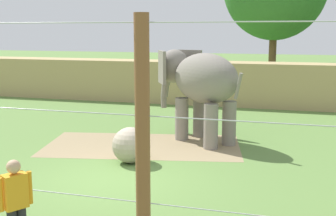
# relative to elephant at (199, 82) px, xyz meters

# --- Properties ---
(ground_plane) EXTENTS (120.00, 120.00, 0.00)m
(ground_plane) POSITION_rel_elephant_xyz_m (-1.24, -4.49, -1.98)
(ground_plane) COLOR #5B7F3D
(dirt_patch) EXTENTS (6.70, 4.38, 0.01)m
(dirt_patch) POSITION_rel_elephant_xyz_m (-1.58, -1.18, -1.98)
(dirt_patch) COLOR #937F5B
(dirt_patch) RESTS_ON ground
(embankment_wall) EXTENTS (36.00, 1.80, 2.11)m
(embankment_wall) POSITION_rel_elephant_xyz_m (-1.24, 7.55, -0.93)
(embankment_wall) COLOR tan
(embankment_wall) RESTS_ON ground
(elephant) EXTENTS (3.55, 3.13, 2.99)m
(elephant) POSITION_rel_elephant_xyz_m (0.00, 0.00, 0.00)
(elephant) COLOR gray
(elephant) RESTS_ON ground
(enrichment_ball) EXTENTS (1.01, 1.01, 1.01)m
(enrichment_ball) POSITION_rel_elephant_xyz_m (-1.29, -3.03, -1.48)
(enrichment_ball) COLOR tan
(enrichment_ball) RESTS_ON ground
(cable_fence) EXTENTS (12.97, 0.25, 3.94)m
(cable_fence) POSITION_rel_elephant_xyz_m (-1.22, -7.31, -0.01)
(cable_fence) COLOR brown
(cable_fence) RESTS_ON ground
(zookeeper) EXTENTS (0.38, 0.56, 1.67)m
(zookeeper) POSITION_rel_elephant_xyz_m (-1.14, -8.47, -1.06)
(zookeeper) COLOR #232328
(zookeeper) RESTS_ON ground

